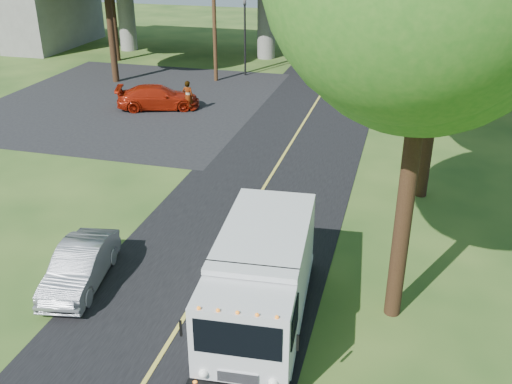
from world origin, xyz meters
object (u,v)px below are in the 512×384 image
at_px(utility_pole, 214,11).
at_px(silver_sedan, 80,266).
at_px(traffic_signal, 245,29).
at_px(step_van, 261,277).
at_px(red_sedan, 158,97).
at_px(pedestrian, 188,96).

bearing_deg(utility_pole, silver_sedan, -80.72).
height_order(utility_pole, silver_sedan, utility_pole).
height_order(traffic_signal, step_van, traffic_signal).
height_order(step_van, silver_sedan, step_van).
relative_size(utility_pole, red_sedan, 1.91).
height_order(traffic_signal, silver_sedan, traffic_signal).
bearing_deg(utility_pole, red_sedan, -99.33).
distance_m(utility_pole, step_van, 26.33).
relative_size(red_sedan, pedestrian, 2.63).
height_order(silver_sedan, pedestrian, pedestrian).
height_order(traffic_signal, utility_pole, utility_pole).
bearing_deg(red_sedan, step_van, -168.22).
bearing_deg(traffic_signal, step_van, -72.95).
bearing_deg(traffic_signal, utility_pole, -126.87).
bearing_deg(pedestrian, traffic_signal, -92.62).
xyz_separation_m(step_van, red_sedan, (-10.72, 17.36, -0.73)).
bearing_deg(silver_sedan, utility_pole, 89.07).
distance_m(red_sedan, pedestrian, 1.88).
bearing_deg(step_van, red_sedan, 117.07).
distance_m(step_van, silver_sedan, 5.72).
height_order(step_van, pedestrian, step_van).
height_order(red_sedan, silver_sedan, red_sedan).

